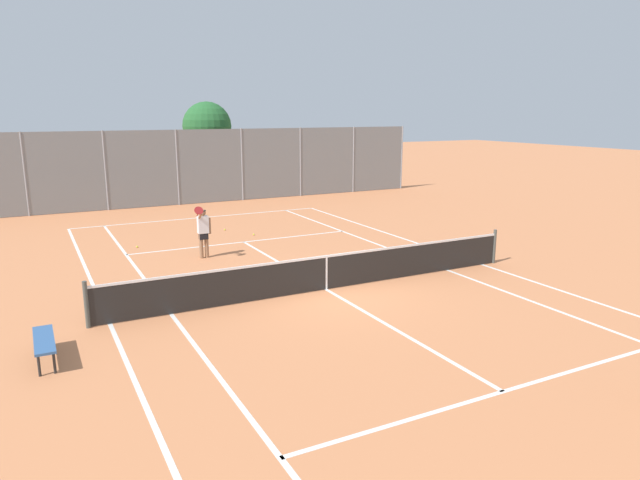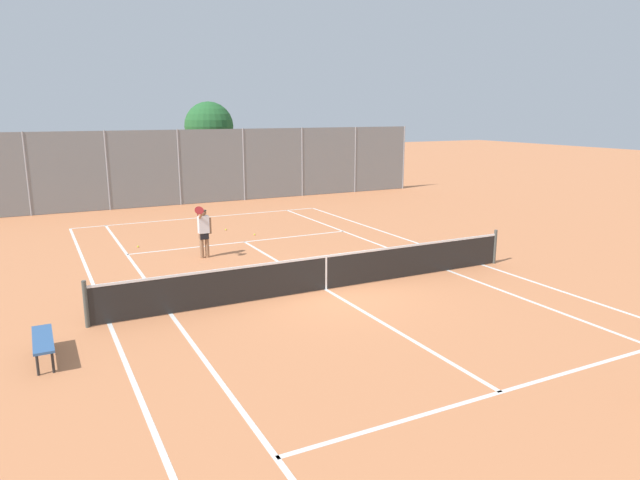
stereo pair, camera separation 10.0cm
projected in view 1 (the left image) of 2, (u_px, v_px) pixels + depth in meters
The scene contains 11 objects.
ground_plane at pixel (326, 290), 15.24m from camera, with size 120.00×120.00×0.00m, color #CC7A4C.
court_line_markings at pixel (326, 290), 15.24m from camera, with size 11.10×23.90×0.01m.
tennis_net at pixel (326, 271), 15.13m from camera, with size 12.00×0.10×1.07m.
player_far_left at pixel (203, 230), 18.34m from camera, with size 0.66×0.74×1.77m.
loose_tennis_ball_0 at pixel (137, 247), 19.91m from camera, with size 0.07×0.07×0.07m, color #D1DB33.
loose_tennis_ball_1 at pixel (225, 230), 22.78m from camera, with size 0.07×0.07×0.07m, color #D1DB33.
loose_tennis_ball_2 at pixel (254, 234), 21.89m from camera, with size 0.07×0.07×0.07m, color #D1DB33.
loose_tennis_ball_3 at pixel (217, 304), 14.01m from camera, with size 0.07×0.07×0.07m, color #D1DB33.
courtside_bench at pixel (44, 341), 10.79m from camera, with size 0.36×1.50×0.47m.
back_fence at pixel (177, 168), 28.59m from camera, with size 27.46×0.08×3.78m.
tree_behind_left at pixel (208, 127), 32.68m from camera, with size 2.77×2.77×5.20m.
Camera 1 is at (-6.87, -12.85, 4.67)m, focal length 32.00 mm.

